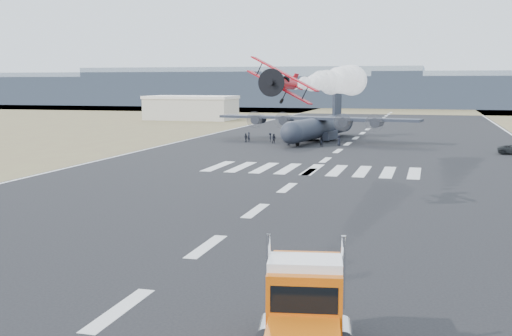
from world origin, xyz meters
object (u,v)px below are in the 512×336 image
at_px(transport_aircraft, 319,125).
at_px(crew_d, 246,138).
at_px(crew_a, 249,137).
at_px(crew_h, 322,142).
at_px(semi_truck, 305,310).
at_px(aerobatic_biplane, 282,83).
at_px(crew_c, 270,137).
at_px(crew_g, 287,138).
at_px(crew_b, 274,139).
at_px(hangar_left, 191,108).
at_px(crew_f, 288,140).
at_px(crew_e, 339,140).

bearing_deg(transport_aircraft, crew_d, -142.33).
distance_m(crew_a, crew_h, 14.74).
height_order(semi_truck, aerobatic_biplane, aerobatic_biplane).
relative_size(crew_a, crew_d, 1.09).
bearing_deg(semi_truck, crew_c, 95.33).
distance_m(transport_aircraft, crew_g, 7.60).
xyz_separation_m(aerobatic_biplane, crew_b, (-14.25, 56.04, -9.61)).
bearing_deg(crew_b, crew_d, 155.49).
height_order(hangar_left, crew_a, hangar_left).
bearing_deg(transport_aircraft, crew_c, -143.48).
xyz_separation_m(crew_f, crew_g, (-1.22, 4.35, 0.01)).
distance_m(semi_truck, crew_e, 84.15).
height_order(aerobatic_biplane, crew_b, aerobatic_biplane).
xyz_separation_m(aerobatic_biplane, transport_aircraft, (-7.60, 63.38, -7.68)).
bearing_deg(crew_b, crew_g, 28.40).
relative_size(aerobatic_biplane, crew_d, 3.62).
relative_size(transport_aircraft, crew_d, 23.80).
bearing_deg(crew_a, crew_c, 65.49).
height_order(hangar_left, crew_h, hangar_left).
height_order(crew_e, crew_f, crew_e).
bearing_deg(crew_g, crew_f, 69.46).
relative_size(crew_a, crew_h, 1.08).
bearing_deg(crew_e, crew_g, 47.48).
xyz_separation_m(crew_d, crew_g, (7.23, 0.86, 0.10)).
bearing_deg(semi_truck, crew_a, 97.74).
xyz_separation_m(crew_a, crew_c, (3.56, 1.37, -0.07)).
relative_size(semi_truck, crew_g, 5.12).
bearing_deg(hangar_left, crew_a, -60.78).
bearing_deg(crew_e, crew_h, 104.12).
distance_m(aerobatic_biplane, crew_a, 61.74).
distance_m(aerobatic_biplane, crew_f, 55.43).
distance_m(hangar_left, semi_truck, 160.12).
xyz_separation_m(transport_aircraft, crew_a, (-11.72, -5.54, -1.91)).
bearing_deg(semi_truck, aerobatic_biplane, 95.22).
xyz_separation_m(aerobatic_biplane, crew_c, (-15.76, 59.22, -9.66)).
bearing_deg(crew_e, crew_f, 74.69).
height_order(crew_a, crew_h, crew_a).
bearing_deg(crew_b, crew_c, 100.40).
relative_size(semi_truck, transport_aircraft, 0.24).
xyz_separation_m(aerobatic_biplane, crew_f, (-11.17, 53.44, -9.57)).
height_order(hangar_left, crew_f, hangar_left).
bearing_deg(crew_d, aerobatic_biplane, -32.13).
distance_m(crew_d, crew_h, 14.75).
xyz_separation_m(semi_truck, crew_f, (-18.64, 81.82, -1.08)).
distance_m(semi_truck, crew_c, 90.63).
relative_size(crew_a, crew_c, 1.09).
distance_m(crew_a, crew_b, 5.38).
bearing_deg(hangar_left, crew_e, -51.67).
bearing_deg(crew_h, crew_b, 19.82).
bearing_deg(hangar_left, transport_aircraft, -50.54).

